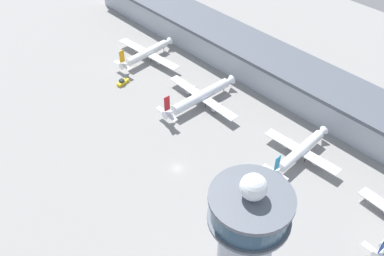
{
  "coord_description": "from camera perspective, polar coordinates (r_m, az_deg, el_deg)",
  "views": [
    {
      "loc": [
        85.32,
        -71.43,
        118.55
      ],
      "look_at": [
        -5.79,
        12.99,
        8.88
      ],
      "focal_mm": 40.0,
      "sensor_mm": 36.0,
      "label": 1
    }
  ],
  "objects": [
    {
      "name": "airplane_gate_charlie",
      "position": [
        168.03,
        14.26,
        -3.0
      ],
      "size": [
        32.15,
        34.1,
        12.42
      ],
      "color": "white",
      "rests_on": "ground"
    },
    {
      "name": "ground_plane",
      "position": [
        162.59,
        -1.98,
        -5.4
      ],
      "size": [
        1000.0,
        1000.0,
        0.0
      ],
      "primitive_type": "plane",
      "color": "gray"
    },
    {
      "name": "airplane_gate_bravo",
      "position": [
        189.07,
        1.16,
        4.22
      ],
      "size": [
        40.5,
        40.01,
        13.46
      ],
      "color": "silver",
      "rests_on": "ground"
    },
    {
      "name": "service_truck_catering",
      "position": [
        158.16,
        5.81,
        -6.81
      ],
      "size": [
        8.34,
        6.35,
        3.12
      ],
      "color": "black",
      "rests_on": "ground"
    },
    {
      "name": "service_truck_fuel",
      "position": [
        206.06,
        -9.22,
        6.05
      ],
      "size": [
        3.32,
        6.62,
        2.75
      ],
      "color": "black",
      "rests_on": "ground"
    },
    {
      "name": "terminal_building",
      "position": [
        199.01,
        13.38,
        6.3
      ],
      "size": [
        270.04,
        25.0,
        14.9
      ],
      "color": "#A3A8B2",
      "rests_on": "ground"
    },
    {
      "name": "airplane_gate_alpha",
      "position": [
        220.15,
        -6.03,
        9.9
      ],
      "size": [
        40.7,
        33.98,
        12.51
      ],
      "color": "white",
      "rests_on": "ground"
    }
  ]
}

